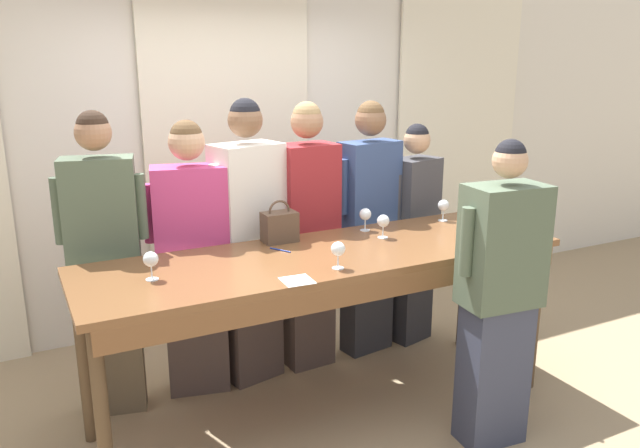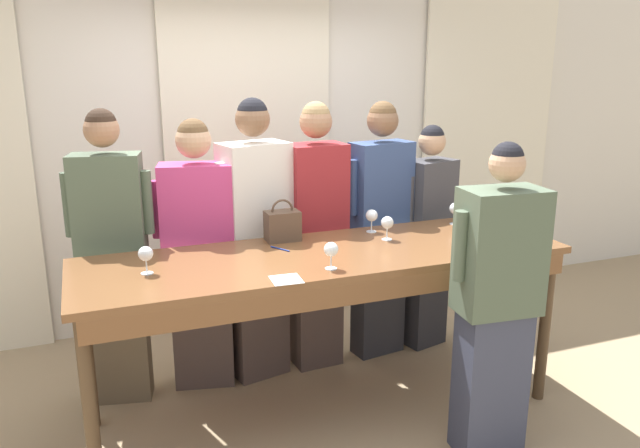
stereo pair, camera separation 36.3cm
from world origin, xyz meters
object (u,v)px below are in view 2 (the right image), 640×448
Objects in this scene: wine_glass_front_right at (331,250)px; guest_olive_jacket at (113,256)px; wine_glass_front_mid at (474,222)px; wine_glass_center_left at (387,223)px; guest_cream_sweater at (256,240)px; host_pouring at (496,304)px; wine_glass_center_mid at (146,254)px; guest_pink_top at (199,253)px; handbag at (282,225)px; wine_glass_front_left at (455,209)px; guest_beige_cap at (428,234)px; wine_bottle at (499,226)px; tasting_bar at (327,271)px; wine_glass_center_right at (372,216)px; guest_striped_shirt at (316,234)px; guest_navy_coat at (380,227)px.

guest_olive_jacket is (-1.07, 0.90, -0.18)m from wine_glass_front_right.
wine_glass_center_left is (-0.52, 0.16, 0.00)m from wine_glass_front_mid.
guest_cream_sweater reaches higher than host_pouring.
wine_glass_front_right is 0.91m from host_pouring.
guest_olive_jacket is (-0.14, 0.62, -0.18)m from wine_glass_center_mid.
wine_glass_front_mid is 1.75m from guest_pink_top.
guest_olive_jacket is 0.98× the size of guest_cream_sweater.
wine_glass_front_left is at bearing -2.59° from handbag.
host_pouring is (0.85, -1.01, -0.26)m from handbag.
handbag is at bearing -16.77° from guest_olive_jacket.
wine_glass_center_left is at bearing -36.61° from guest_cream_sweater.
wine_glass_front_right is 1.48m from guest_beige_cap.
wine_bottle is 2.24× the size of wine_glass_center_mid.
guest_beige_cap is 0.96× the size of host_pouring.
wine_glass_center_mid is 0.66m from guest_olive_jacket.
guest_pink_top is at bearing 168.07° from wine_glass_front_left.
handbag reaches higher than wine_glass_front_left.
wine_glass_front_right is (-1.13, -0.55, 0.00)m from wine_glass_front_left.
guest_olive_jacket reaches higher than wine_glass_front_mid.
guest_cream_sweater is at bearing 164.74° from wine_glass_front_left.
wine_glass_front_right is (0.08, -0.60, 0.01)m from handbag.
host_pouring reaches higher than wine_glass_front_left.
wine_bottle is 0.52m from wine_glass_front_left.
tasting_bar is 19.06× the size of wine_glass_center_right.
guest_striped_shirt is 1.01× the size of guest_navy_coat.
guest_beige_cap is at bearing 87.07° from wine_bottle.
wine_glass_center_left is at bearing -25.76° from guest_pink_top.
wine_bottle reaches higher than tasting_bar.
wine_bottle is 0.20× the size of guest_beige_cap.
wine_glass_center_left is 0.08× the size of guest_pink_top.
wine_glass_center_right is (-0.53, 0.35, 0.00)m from wine_glass_front_mid.
tasting_bar is at bearing -46.56° from guest_pink_top.
guest_navy_coat is (-0.31, 0.68, -0.17)m from wine_glass_front_mid.
wine_glass_front_left is 1.00× the size of wine_glass_center_left.
tasting_bar is 0.90m from guest_pink_top.
wine_glass_center_mid is 1.00m from guest_cream_sweater.
wine_glass_front_mid is 1.00× the size of wine_glass_center_mid.
guest_striped_shirt is at bearing 111.63° from host_pouring.
guest_striped_shirt is 1.41m from host_pouring.
guest_navy_coat is at bearing 20.02° from handbag.
guest_navy_coat reaches higher than wine_glass_center_left.
handbag is 0.35m from guest_cream_sweater.
wine_glass_center_right reaches higher than tasting_bar.
handbag is at bearing 97.27° from wine_glass_front_right.
guest_striped_shirt is (0.80, 0.00, 0.05)m from guest_pink_top.
guest_striped_shirt is (-0.26, 0.32, -0.18)m from wine_glass_center_right.
guest_striped_shirt is 1.07× the size of host_pouring.
wine_glass_center_right is 0.09× the size of guest_beige_cap.
guest_pink_top is (-0.54, 0.90, -0.22)m from wine_glass_front_right.
guest_striped_shirt reaches higher than wine_glass_front_right.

